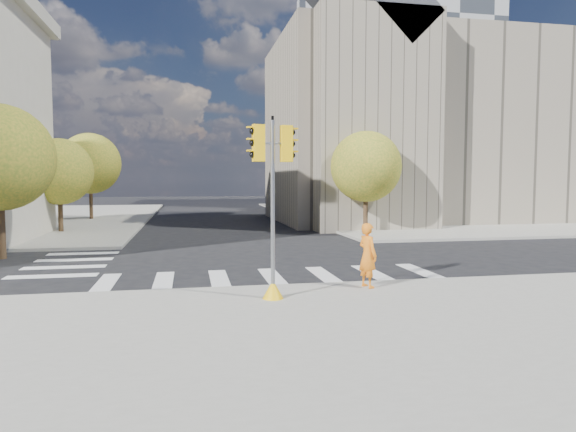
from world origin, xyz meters
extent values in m
plane|color=black|center=(0.00, 0.00, 0.00)|extent=(160.00, 160.00, 0.00)
cube|color=gray|center=(0.00, -11.00, 0.07)|extent=(30.00, 14.00, 0.15)
cube|color=gray|center=(20.00, 26.00, 0.07)|extent=(28.00, 40.00, 0.15)
cube|color=gray|center=(17.00, 20.00, 7.00)|extent=(26.00, 14.00, 14.00)
cube|color=gray|center=(9.00, 15.00, 7.00)|extent=(8.00, 8.00, 14.00)
cube|color=#9EA0A3|center=(22.00, 42.00, 15.00)|extent=(20.00, 18.00, 30.00)
cylinder|color=#382616|center=(-10.50, 4.00, 1.22)|extent=(0.28, 0.28, 2.45)
cylinder|color=#382616|center=(-10.50, 14.00, 1.08)|extent=(0.28, 0.28, 2.17)
sphere|color=#486A1E|center=(-10.50, 14.00, 3.77)|extent=(4.00, 4.00, 4.00)
cylinder|color=#382616|center=(-10.50, 24.00, 1.31)|extent=(0.28, 0.28, 2.62)
sphere|color=#486A1E|center=(-10.50, 24.00, 4.54)|extent=(4.80, 4.80, 4.80)
cylinder|color=#382616|center=(7.50, 10.00, 1.19)|extent=(0.28, 0.28, 2.38)
sphere|color=#486A1E|center=(7.50, 10.00, 4.06)|extent=(4.20, 4.20, 4.20)
cylinder|color=#382616|center=(7.50, 22.00, 1.26)|extent=(0.28, 0.28, 2.52)
sphere|color=#486A1E|center=(7.50, 22.00, 4.36)|extent=(4.60, 4.60, 4.60)
cylinder|color=#382616|center=(7.50, 34.00, 1.14)|extent=(0.28, 0.28, 2.27)
sphere|color=#486A1E|center=(7.50, 34.00, 3.88)|extent=(4.00, 4.00, 4.00)
cylinder|color=black|center=(8.00, 14.00, 4.15)|extent=(0.12, 0.12, 8.00)
cube|color=black|center=(8.00, 14.00, 8.15)|extent=(0.35, 0.18, 0.22)
cylinder|color=black|center=(8.00, 28.00, 4.15)|extent=(0.12, 0.12, 8.00)
cube|color=black|center=(8.00, 28.00, 8.15)|extent=(0.35, 0.18, 0.22)
cone|color=yellow|center=(-0.69, -5.78, 0.40)|extent=(0.56, 0.56, 0.50)
cylinder|color=gray|center=(-0.69, -5.78, 2.50)|extent=(0.11, 0.11, 4.70)
cylinder|color=black|center=(-0.69, -5.78, 4.90)|extent=(0.07, 0.07, 0.12)
cylinder|color=gray|center=(-0.69, -5.78, 4.25)|extent=(0.90, 0.18, 0.06)
cube|color=yellow|center=(-1.07, -5.83, 4.25)|extent=(0.33, 0.26, 0.95)
cube|color=yellow|center=(-0.32, -5.73, 4.25)|extent=(0.33, 0.26, 0.95)
imported|color=orange|center=(2.26, -4.90, 1.10)|extent=(0.66, 0.81, 1.90)
camera|label=1|loc=(-2.87, -19.07, 3.33)|focal=32.00mm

